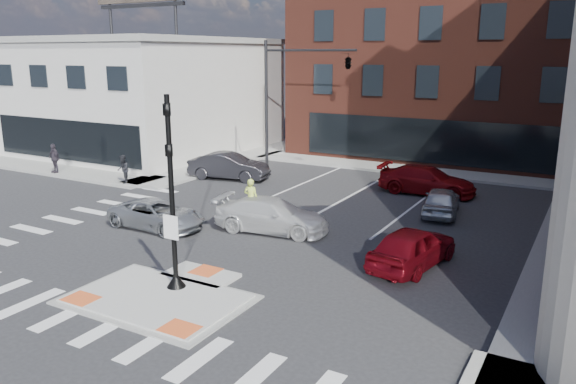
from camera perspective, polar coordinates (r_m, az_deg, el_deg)
The scene contains 18 objects.
ground at distance 18.00m, azimuth -12.09°, elevation -10.16°, with size 120.00×120.00×0.00m, color #28282B.
refuge_island at distance 17.81m, azimuth -12.65°, elevation -10.29°, with size 5.40×4.65×0.13m.
sidewalk_nw at distance 39.77m, azimuth -15.71°, elevation 3.04°, with size 23.50×20.50×0.15m.
sidewalk_n at distance 35.82m, azimuth 15.80°, elevation 1.86°, with size 26.00×3.00×0.15m, color gray.
building_nw at distance 46.23m, azimuth -16.54°, elevation 9.65°, with size 20.40×16.40×14.40m.
building_n at distance 44.87m, azimuth 19.69°, elevation 13.88°, with size 24.40×18.40×15.50m.
building_far_left at distance 65.93m, azimuth 16.59°, elevation 11.45°, with size 10.00×12.00×10.00m, color slate.
signal_pole at distance 17.47m, azimuth -11.62°, elevation -2.64°, with size 0.60×0.60×5.98m.
mast_arm_signal at distance 33.50m, azimuth 3.75°, elevation 12.14°, with size 6.10×2.24×8.00m.
silver_suv at distance 24.44m, azimuth -13.17°, elevation -2.22°, with size 1.99×4.33×1.20m, color #B3B7BB.
red_sedan at distance 19.99m, azimuth 12.55°, elevation -5.47°, with size 1.71×4.25×1.45m, color maroon.
white_pickup at distance 23.33m, azimuth -1.68°, elevation -2.37°, with size 1.96×4.83×1.40m, color silver.
bg_car_dark at distance 33.20m, azimuth -6.03°, elevation 2.63°, with size 1.64×4.71×1.55m, color #232227.
bg_car_silver at distance 26.70m, azimuth 15.31°, elevation -0.88°, with size 1.53×3.80×1.29m, color silver.
bg_car_red at distance 30.44m, azimuth 13.94°, elevation 1.17°, with size 2.05×5.05×1.47m, color maroon.
cyclist at distance 23.85m, azimuth -3.76°, elevation -1.98°, with size 0.85×1.76×2.15m.
pedestrian_a at distance 32.64m, azimuth -16.42°, elevation 2.24°, with size 0.77×0.60×1.59m, color black.
pedestrian_b at distance 36.90m, azimuth -22.67°, elevation 3.18°, with size 1.04×0.43×1.78m, color #322B35.
Camera 1 is at (11.14, -12.13, 7.27)m, focal length 35.00 mm.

